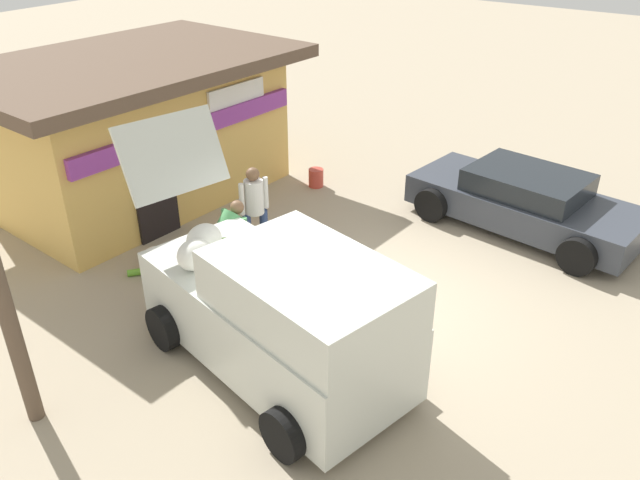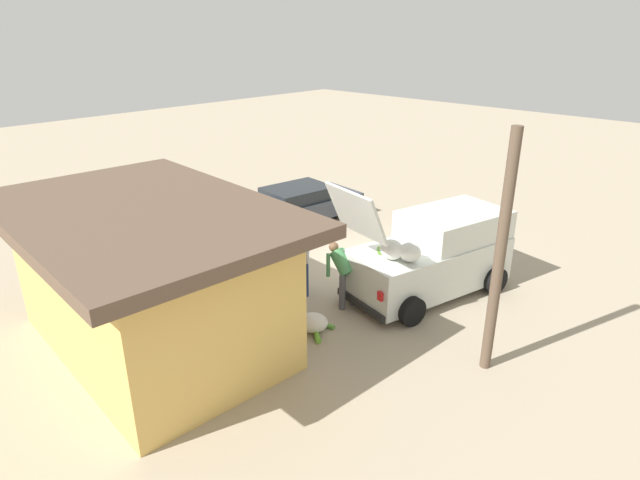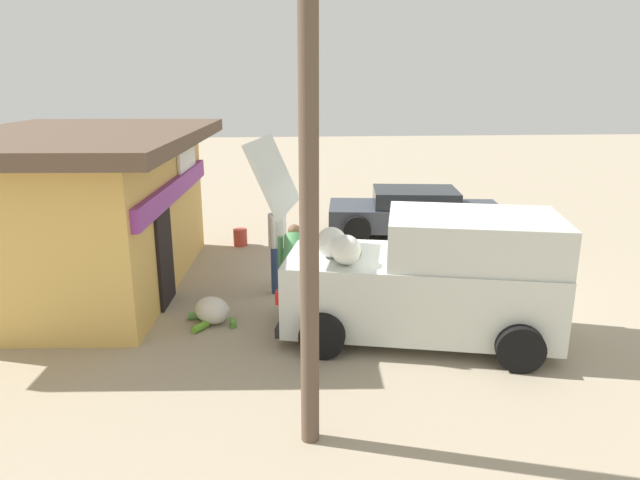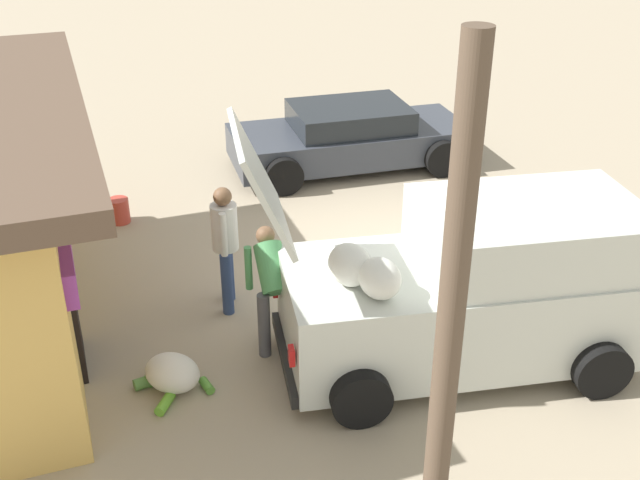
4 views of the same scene
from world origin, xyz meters
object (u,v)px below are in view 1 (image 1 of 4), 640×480
at_px(unloaded_banana_pile, 155,261).
at_px(vendor_standing, 254,206).
at_px(parked_sedan, 524,201).
at_px(paint_bucket, 316,178).
at_px(delivery_van, 279,312).
at_px(customer_bending, 225,239).
at_px(storefront_bar, 137,127).

bearing_deg(unloaded_banana_pile, vendor_standing, -38.08).
height_order(parked_sedan, paint_bucket, parked_sedan).
bearing_deg(vendor_standing, paint_bucket, 16.01).
bearing_deg(paint_bucket, unloaded_banana_pile, 177.21).
distance_m(delivery_van, customer_bending, 2.34).
relative_size(storefront_bar, customer_bending, 4.61).
relative_size(storefront_bar, vendor_standing, 3.95).
distance_m(storefront_bar, customer_bending, 4.28).
bearing_deg(paint_bucket, parked_sedan, -80.61).
xyz_separation_m(parked_sedan, vendor_standing, (-3.83, 3.54, 0.43)).
distance_m(vendor_standing, unloaded_banana_pile, 1.97).
height_order(customer_bending, unloaded_banana_pile, customer_bending).
bearing_deg(vendor_standing, parked_sedan, -42.76).
height_order(storefront_bar, vendor_standing, storefront_bar).
distance_m(parked_sedan, paint_bucket, 4.51).
bearing_deg(unloaded_banana_pile, paint_bucket, -2.79).
relative_size(parked_sedan, customer_bending, 3.09).
bearing_deg(paint_bucket, vendor_standing, -163.99).
bearing_deg(parked_sedan, paint_bucket, 99.39).
bearing_deg(vendor_standing, storefront_bar, 80.72).
xyz_separation_m(delivery_van, parked_sedan, (6.03, -1.25, -0.40)).
xyz_separation_m(unloaded_banana_pile, paint_bucket, (4.51, -0.22, 0.01)).
height_order(delivery_van, vendor_standing, delivery_van).
height_order(storefront_bar, paint_bucket, storefront_bar).
bearing_deg(customer_bending, storefront_bar, 67.09).
xyz_separation_m(delivery_van, vendor_standing, (2.20, 2.30, 0.03)).
bearing_deg(storefront_bar, paint_bucket, -47.57).
height_order(delivery_van, unloaded_banana_pile, delivery_van).
relative_size(customer_bending, unloaded_banana_pile, 1.66).
height_order(vendor_standing, unloaded_banana_pile, vendor_standing).
height_order(delivery_van, parked_sedan, delivery_van).
bearing_deg(paint_bucket, delivery_van, -148.98).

